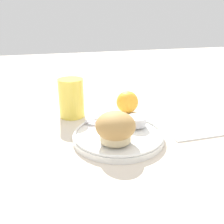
# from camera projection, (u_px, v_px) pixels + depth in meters

# --- Properties ---
(ground_plane) EXTENTS (3.00, 3.00, 0.00)m
(ground_plane) POSITION_uv_depth(u_px,v_px,m) (114.00, 140.00, 0.62)
(ground_plane) COLOR beige
(plate) EXTENTS (0.23, 0.23, 0.02)m
(plate) POSITION_uv_depth(u_px,v_px,m) (118.00, 136.00, 0.62)
(plate) COLOR white
(plate) RESTS_ON ground_plane
(muffin) EXTENTS (0.09, 0.09, 0.07)m
(muffin) POSITION_uv_depth(u_px,v_px,m) (115.00, 128.00, 0.57)
(muffin) COLOR beige
(muffin) RESTS_ON plate
(cream_ramekin) EXTENTS (0.05, 0.05, 0.02)m
(cream_ramekin) POSITION_uv_depth(u_px,v_px,m) (136.00, 120.00, 0.65)
(cream_ramekin) COLOR silver
(cream_ramekin) RESTS_ON plate
(berry_pair) EXTENTS (0.03, 0.02, 0.02)m
(berry_pair) POSITION_uv_depth(u_px,v_px,m) (101.00, 122.00, 0.65)
(berry_pair) COLOR #B7192D
(berry_pair) RESTS_ON plate
(butter_knife) EXTENTS (0.16, 0.08, 0.00)m
(butter_knife) POSITION_uv_depth(u_px,v_px,m) (115.00, 123.00, 0.66)
(butter_knife) COLOR silver
(butter_knife) RESTS_ON plate
(orange_fruit) EXTENTS (0.07, 0.07, 0.07)m
(orange_fruit) POSITION_uv_depth(u_px,v_px,m) (127.00, 102.00, 0.78)
(orange_fruit) COLOR #F4A82D
(orange_fruit) RESTS_ON ground_plane
(juice_glass) EXTENTS (0.07, 0.07, 0.12)m
(juice_glass) POSITION_uv_depth(u_px,v_px,m) (71.00, 98.00, 0.74)
(juice_glass) COLOR #EAD14C
(juice_glass) RESTS_ON ground_plane
(folded_napkin) EXTENTS (0.16, 0.09, 0.01)m
(folded_napkin) POSITION_uv_depth(u_px,v_px,m) (196.00, 130.00, 0.66)
(folded_napkin) COLOR white
(folded_napkin) RESTS_ON ground_plane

